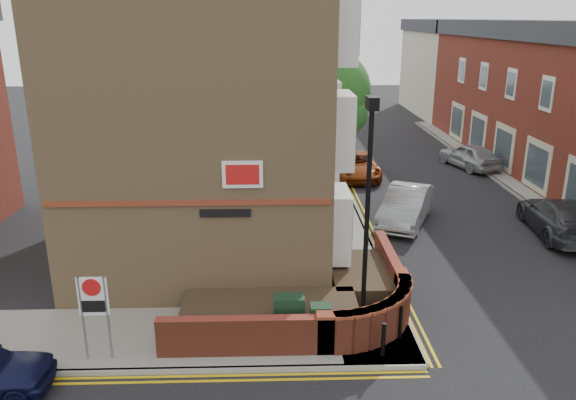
# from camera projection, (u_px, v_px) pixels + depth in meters

# --- Properties ---
(ground) EXTENTS (120.00, 120.00, 0.00)m
(ground) POSITION_uv_depth(u_px,v_px,m) (303.00, 371.00, 13.57)
(ground) COLOR black
(ground) RESTS_ON ground
(pavement_corner) EXTENTS (13.00, 3.00, 0.12)m
(pavement_corner) POSITION_uv_depth(u_px,v_px,m) (168.00, 337.00, 14.87)
(pavement_corner) COLOR gray
(pavement_corner) RESTS_ON ground
(pavement_main) EXTENTS (2.00, 32.00, 0.12)m
(pavement_main) POSITION_uv_depth(u_px,v_px,m) (324.00, 182.00, 28.81)
(pavement_main) COLOR gray
(pavement_main) RESTS_ON ground
(pavement_far) EXTENTS (4.00, 40.00, 0.12)m
(pavement_far) POSITION_uv_depth(u_px,v_px,m) (564.00, 198.00, 26.29)
(pavement_far) COLOR gray
(pavement_far) RESTS_ON ground
(kerb_side) EXTENTS (13.00, 0.15, 0.12)m
(kerb_side) POSITION_uv_depth(u_px,v_px,m) (158.00, 371.00, 13.45)
(kerb_side) COLOR gray
(kerb_side) RESTS_ON ground
(kerb_main_near) EXTENTS (0.15, 32.00, 0.12)m
(kerb_main_near) POSITION_uv_depth(u_px,v_px,m) (344.00, 182.00, 28.84)
(kerb_main_near) COLOR gray
(kerb_main_near) RESTS_ON ground
(kerb_main_far) EXTENTS (0.15, 40.00, 0.12)m
(kerb_main_far) POSITION_uv_depth(u_px,v_px,m) (522.00, 199.00, 26.23)
(kerb_main_far) COLOR gray
(kerb_main_far) RESTS_ON ground
(yellow_lines_side) EXTENTS (13.00, 0.28, 0.01)m
(yellow_lines_side) POSITION_uv_depth(u_px,v_px,m) (156.00, 379.00, 13.23)
(yellow_lines_side) COLOR gold
(yellow_lines_side) RESTS_ON ground
(yellow_lines_main) EXTENTS (0.28, 32.00, 0.01)m
(yellow_lines_main) POSITION_uv_depth(u_px,v_px,m) (349.00, 183.00, 28.87)
(yellow_lines_main) COLOR gold
(yellow_lines_main) RESTS_ON ground
(corner_building) EXTENTS (8.95, 10.40, 13.60)m
(corner_building) POSITION_uv_depth(u_px,v_px,m) (208.00, 76.00, 19.16)
(corner_building) COLOR #9F7F55
(corner_building) RESTS_ON ground
(garden_wall) EXTENTS (6.80, 6.00, 1.20)m
(garden_wall) POSITION_uv_depth(u_px,v_px,m) (298.00, 318.00, 15.94)
(garden_wall) COLOR brown
(garden_wall) RESTS_ON ground
(lamppost) EXTENTS (0.25, 0.50, 6.30)m
(lamppost) POSITION_uv_depth(u_px,v_px,m) (367.00, 223.00, 13.72)
(lamppost) COLOR black
(lamppost) RESTS_ON pavement_corner
(utility_cabinet_large) EXTENTS (0.80, 0.45, 1.20)m
(utility_cabinet_large) POSITION_uv_depth(u_px,v_px,m) (289.00, 317.00, 14.57)
(utility_cabinet_large) COLOR black
(utility_cabinet_large) RESTS_ON pavement_corner
(utility_cabinet_small) EXTENTS (0.55, 0.40, 1.10)m
(utility_cabinet_small) POSITION_uv_depth(u_px,v_px,m) (321.00, 324.00, 14.33)
(utility_cabinet_small) COLOR black
(utility_cabinet_small) RESTS_ON pavement_corner
(bollard_near) EXTENTS (0.11, 0.11, 0.90)m
(bollard_near) POSITION_uv_depth(u_px,v_px,m) (383.00, 340.00, 13.83)
(bollard_near) COLOR black
(bollard_near) RESTS_ON pavement_corner
(bollard_far) EXTENTS (0.11, 0.11, 0.90)m
(bollard_far) POSITION_uv_depth(u_px,v_px,m) (400.00, 322.00, 14.61)
(bollard_far) COLOR black
(bollard_far) RESTS_ON pavement_corner
(zone_sign) EXTENTS (0.72, 0.07, 2.20)m
(zone_sign) POSITION_uv_depth(u_px,v_px,m) (94.00, 303.00, 13.38)
(zone_sign) COLOR slate
(zone_sign) RESTS_ON pavement_corner
(far_terrace) EXTENTS (5.40, 30.40, 8.00)m
(far_terrace) POSITION_uv_depth(u_px,v_px,m) (566.00, 101.00, 28.90)
(far_terrace) COLOR brown
(far_terrace) RESTS_ON ground
(far_terrace_cream) EXTENTS (5.40, 12.40, 8.00)m
(far_terrace_cream) POSITION_uv_depth(u_px,v_px,m) (445.00, 67.00, 48.85)
(far_terrace_cream) COLOR beige
(far_terrace_cream) RESTS_ON ground
(tree_near) EXTENTS (3.64, 3.65, 6.70)m
(tree_near) POSITION_uv_depth(u_px,v_px,m) (330.00, 97.00, 25.52)
(tree_near) COLOR #382B1E
(tree_near) RESTS_ON pavement_main
(tree_mid) EXTENTS (4.03, 4.03, 7.42)m
(tree_mid) POSITION_uv_depth(u_px,v_px,m) (317.00, 70.00, 32.97)
(tree_mid) COLOR #382B1E
(tree_mid) RESTS_ON pavement_main
(tree_far) EXTENTS (3.81, 3.81, 7.00)m
(tree_far) POSITION_uv_depth(u_px,v_px,m) (308.00, 64.00, 40.66)
(tree_far) COLOR #382B1E
(tree_far) RESTS_ON pavement_main
(traffic_light_assembly) EXTENTS (0.20, 0.16, 4.20)m
(traffic_light_assembly) POSITION_uv_depth(u_px,v_px,m) (319.00, 104.00, 36.53)
(traffic_light_assembly) COLOR black
(traffic_light_assembly) RESTS_ON pavement_main
(silver_car_near) EXTENTS (3.33, 4.80, 1.50)m
(silver_car_near) POSITION_uv_depth(u_px,v_px,m) (406.00, 206.00, 23.12)
(silver_car_near) COLOR gray
(silver_car_near) RESTS_ON ground
(red_car_main) EXTENTS (2.15, 4.65, 1.29)m
(red_car_main) POSITION_uv_depth(u_px,v_px,m) (357.00, 165.00, 29.89)
(red_car_main) COLOR #83340E
(red_car_main) RESTS_ON ground
(grey_car_far) EXTENTS (2.54, 5.17, 1.45)m
(grey_car_far) POSITION_uv_depth(u_px,v_px,m) (559.00, 217.00, 21.86)
(grey_car_far) COLOR #2E2F34
(grey_car_far) RESTS_ON ground
(silver_car_far) EXTENTS (2.83, 4.50, 1.43)m
(silver_car_far) POSITION_uv_depth(u_px,v_px,m) (470.00, 156.00, 31.64)
(silver_car_far) COLOR #9A9AA1
(silver_car_far) RESTS_ON ground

